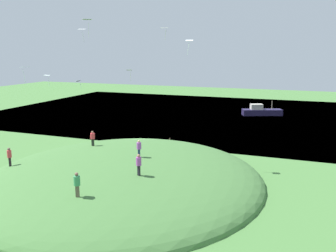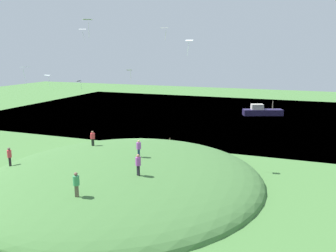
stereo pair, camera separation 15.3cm
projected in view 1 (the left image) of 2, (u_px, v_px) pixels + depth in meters
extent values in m
plane|color=#447438|center=(138.00, 149.00, 46.06)|extent=(160.00, 160.00, 0.00)
cube|color=#3D5E79|center=(200.00, 114.00, 72.39)|extent=(53.36, 80.00, 0.40)
ellipsoid|color=#427038|center=(124.00, 181.00, 34.73)|extent=(28.49, 26.41, 4.80)
cube|color=#211B3D|center=(262.00, 112.00, 70.05)|extent=(4.75, 7.71, 1.14)
cube|color=#BBB3A9|center=(256.00, 107.00, 69.80)|extent=(2.20, 2.63, 1.03)
cylinder|color=gray|center=(272.00, 105.00, 69.81)|extent=(0.14, 0.14, 1.63)
cube|color=navy|center=(139.00, 153.00, 34.17)|extent=(0.24, 0.13, 0.78)
cylinder|color=purple|center=(139.00, 146.00, 34.03)|extent=(0.44, 0.44, 0.62)
sphere|color=tan|center=(139.00, 141.00, 33.94)|extent=(0.23, 0.23, 0.23)
cube|color=black|center=(10.00, 162.00, 34.58)|extent=(0.24, 0.25, 0.87)
cylinder|color=#C8363E|center=(9.00, 154.00, 34.42)|extent=(0.57, 0.57, 0.69)
sphere|color=brown|center=(9.00, 149.00, 34.33)|extent=(0.26, 0.26, 0.26)
cube|color=black|center=(139.00, 170.00, 29.56)|extent=(0.21, 0.27, 0.86)
cylinder|color=#9D44A0|center=(139.00, 161.00, 29.40)|extent=(0.56, 0.56, 0.68)
sphere|color=#A67058|center=(139.00, 156.00, 29.31)|extent=(0.26, 0.26, 0.26)
cube|color=black|center=(93.00, 142.00, 39.25)|extent=(0.16, 0.27, 0.78)
cylinder|color=#CD333C|center=(93.00, 136.00, 39.11)|extent=(0.50, 0.50, 0.62)
sphere|color=#9C6A51|center=(92.00, 132.00, 39.02)|extent=(0.23, 0.23, 0.23)
cube|color=brown|center=(77.00, 191.00, 26.04)|extent=(0.18, 0.27, 0.88)
cylinder|color=#378954|center=(77.00, 181.00, 25.88)|extent=(0.53, 0.53, 0.70)
sphere|color=brown|center=(77.00, 174.00, 25.78)|extent=(0.26, 0.26, 0.26)
cube|color=white|center=(78.00, 81.00, 58.32)|extent=(0.92, 0.70, 0.20)
cylinder|color=white|center=(81.00, 86.00, 58.66)|extent=(0.06, 0.13, 1.10)
cube|color=white|center=(129.00, 70.00, 45.15)|extent=(0.69, 0.81, 0.11)
cylinder|color=white|center=(131.00, 76.00, 45.32)|extent=(0.07, 0.06, 1.21)
cube|color=silver|center=(164.00, 28.00, 44.68)|extent=(0.81, 1.06, 0.09)
cylinder|color=silver|center=(165.00, 35.00, 44.99)|extent=(0.04, 0.17, 1.24)
cube|color=silver|center=(87.00, 19.00, 45.06)|extent=(1.43, 1.41, 0.06)
cylinder|color=silver|center=(88.00, 30.00, 45.31)|extent=(0.30, 0.24, 1.88)
cube|color=white|center=(47.00, 75.00, 46.77)|extent=(1.19, 1.04, 0.09)
cylinder|color=white|center=(49.00, 82.00, 46.93)|extent=(0.08, 0.07, 1.14)
cube|color=white|center=(25.00, 67.00, 45.77)|extent=(1.22, 0.99, 0.07)
cylinder|color=white|center=(24.00, 77.00, 45.98)|extent=(0.16, 0.23, 1.91)
cube|color=white|center=(189.00, 40.00, 35.87)|extent=(0.63, 0.81, 0.15)
cylinder|color=white|center=(188.00, 49.00, 36.22)|extent=(0.14, 0.19, 1.27)
cube|color=white|center=(82.00, 29.00, 57.39)|extent=(1.14, 1.38, 0.15)
cylinder|color=white|center=(83.00, 37.00, 57.58)|extent=(0.25, 0.22, 1.68)
cylinder|color=brown|center=(170.00, 143.00, 47.01)|extent=(0.14, 0.14, 1.11)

